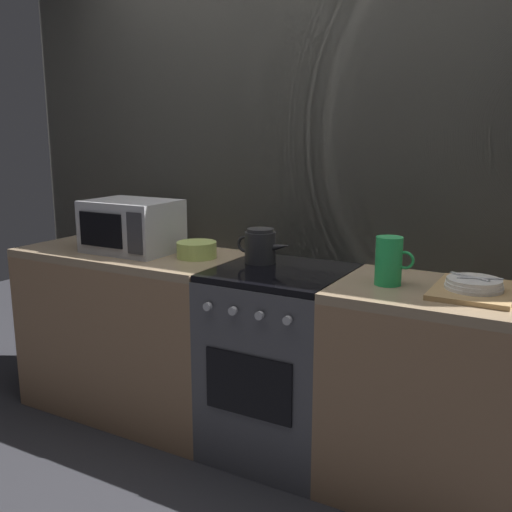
{
  "coord_description": "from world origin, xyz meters",
  "views": [
    {
      "loc": [
        1.16,
        -2.29,
        1.51
      ],
      "look_at": [
        -0.13,
        0.0,
        0.95
      ],
      "focal_mm": 40.51,
      "sensor_mm": 36.0,
      "label": 1
    }
  ],
  "objects_px": {
    "stove_unit": "(280,362)",
    "dish_pile": "(474,288)",
    "pitcher": "(389,261)",
    "microwave": "(132,226)",
    "kettle": "(261,246)",
    "mixing_bowl": "(197,250)"
  },
  "relations": [
    {
      "from": "kettle",
      "to": "mixing_bowl",
      "type": "xyz_separation_m",
      "value": [
        -0.34,
        -0.05,
        -0.04
      ]
    },
    {
      "from": "kettle",
      "to": "pitcher",
      "type": "xyz_separation_m",
      "value": [
        0.66,
        -0.1,
        0.02
      ]
    },
    {
      "from": "stove_unit",
      "to": "mixing_bowl",
      "type": "height_order",
      "value": "mixing_bowl"
    },
    {
      "from": "microwave",
      "to": "mixing_bowl",
      "type": "relative_size",
      "value": 2.3
    },
    {
      "from": "stove_unit",
      "to": "pitcher",
      "type": "height_order",
      "value": "pitcher"
    },
    {
      "from": "pitcher",
      "to": "dish_pile",
      "type": "distance_m",
      "value": 0.34
    },
    {
      "from": "pitcher",
      "to": "dish_pile",
      "type": "xyz_separation_m",
      "value": [
        0.33,
        0.03,
        -0.08
      ]
    },
    {
      "from": "kettle",
      "to": "dish_pile",
      "type": "distance_m",
      "value": 0.99
    },
    {
      "from": "pitcher",
      "to": "dish_pile",
      "type": "height_order",
      "value": "pitcher"
    },
    {
      "from": "dish_pile",
      "to": "stove_unit",
      "type": "bearing_deg",
      "value": -179.15
    },
    {
      "from": "microwave",
      "to": "kettle",
      "type": "distance_m",
      "value": 0.73
    },
    {
      "from": "pitcher",
      "to": "microwave",
      "type": "bearing_deg",
      "value": 179.5
    },
    {
      "from": "stove_unit",
      "to": "microwave",
      "type": "relative_size",
      "value": 1.96
    },
    {
      "from": "kettle",
      "to": "mixing_bowl",
      "type": "distance_m",
      "value": 0.34
    },
    {
      "from": "stove_unit",
      "to": "dish_pile",
      "type": "bearing_deg",
      "value": 0.85
    },
    {
      "from": "microwave",
      "to": "mixing_bowl",
      "type": "height_order",
      "value": "microwave"
    },
    {
      "from": "dish_pile",
      "to": "kettle",
      "type": "bearing_deg",
      "value": 175.96
    },
    {
      "from": "kettle",
      "to": "microwave",
      "type": "bearing_deg",
      "value": -172.86
    },
    {
      "from": "stove_unit",
      "to": "kettle",
      "type": "distance_m",
      "value": 0.56
    },
    {
      "from": "mixing_bowl",
      "to": "kettle",
      "type": "bearing_deg",
      "value": 9.15
    },
    {
      "from": "stove_unit",
      "to": "microwave",
      "type": "xyz_separation_m",
      "value": [
        -0.87,
        -0.01,
        0.59
      ]
    },
    {
      "from": "stove_unit",
      "to": "kettle",
      "type": "xyz_separation_m",
      "value": [
        -0.15,
        0.08,
        0.53
      ]
    }
  ]
}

